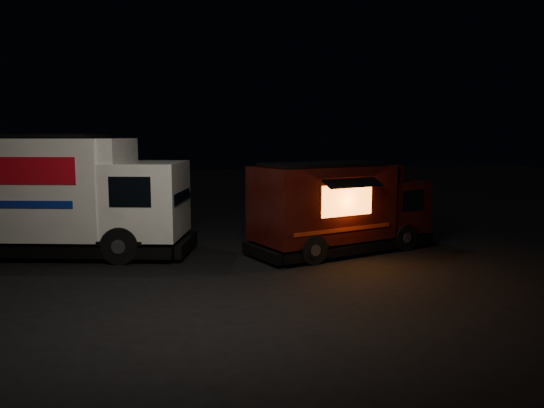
{
  "coord_description": "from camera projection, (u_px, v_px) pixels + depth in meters",
  "views": [
    {
      "loc": [
        -2.22,
        -13.19,
        3.46
      ],
      "look_at": [
        1.41,
        2.0,
        1.43
      ],
      "focal_mm": 35.0,
      "sensor_mm": 36.0,
      "label": 1
    }
  ],
  "objects": [
    {
      "name": "ground",
      "position": [
        237.0,
        270.0,
        13.68
      ],
      "size": [
        80.0,
        80.0,
        0.0
      ],
      "primitive_type": "plane",
      "color": "black",
      "rests_on": "ground"
    },
    {
      "name": "white_truck",
      "position": [
        57.0,
        195.0,
        15.38
      ],
      "size": [
        8.13,
        4.62,
        3.5
      ],
      "primitive_type": null,
      "rotation": [
        0.0,
        0.0,
        -0.27
      ],
      "color": "white",
      "rests_on": "ground"
    },
    {
      "name": "red_truck",
      "position": [
        342.0,
        207.0,
        15.82
      ],
      "size": [
        6.14,
        3.77,
        2.68
      ],
      "primitive_type": null,
      "rotation": [
        0.0,
        0.0,
        0.31
      ],
      "color": "#330F09",
      "rests_on": "ground"
    }
  ]
}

